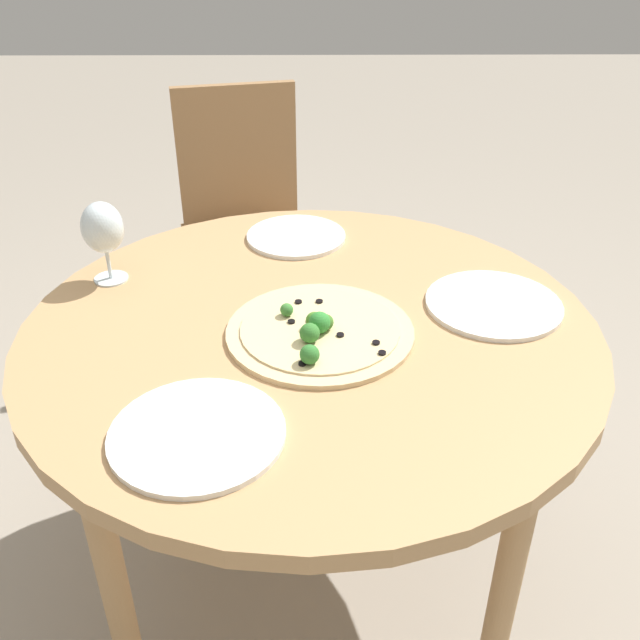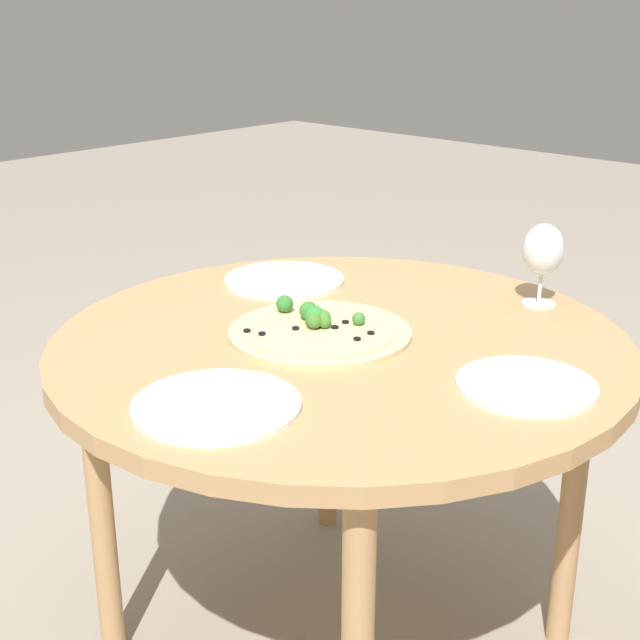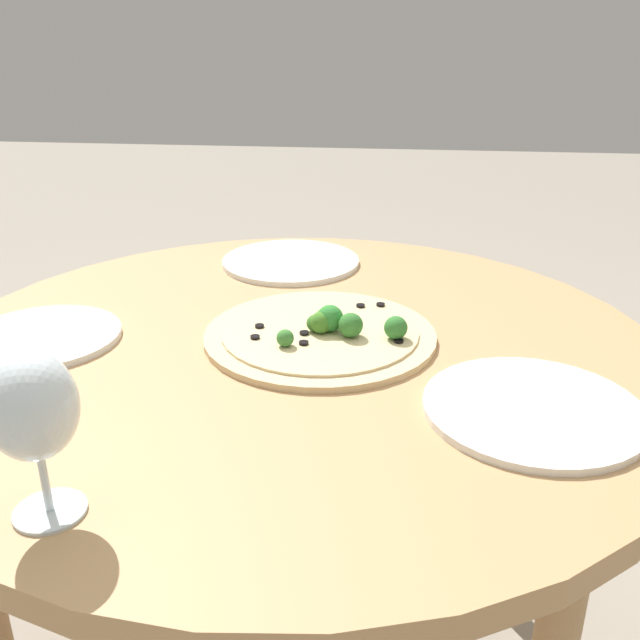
{
  "view_description": "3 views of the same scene",
  "coord_description": "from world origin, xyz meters",
  "px_view_note": "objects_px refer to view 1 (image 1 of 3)",
  "views": [
    {
      "loc": [
        -1.15,
        -0.01,
        1.43
      ],
      "look_at": [
        -0.04,
        -0.02,
        0.74
      ],
      "focal_mm": 40.0,
      "sensor_mm": 36.0,
      "label": 1
    },
    {
      "loc": [
        1.04,
        -1.18,
        1.32
      ],
      "look_at": [
        -0.04,
        -0.02,
        0.74
      ],
      "focal_mm": 50.0,
      "sensor_mm": 36.0,
      "label": 2
    },
    {
      "loc": [
        -0.15,
        0.95,
        1.16
      ],
      "look_at": [
        -0.04,
        -0.02,
        0.74
      ],
      "focal_mm": 40.0,
      "sensor_mm": 36.0,
      "label": 3
    }
  ],
  "objects_px": {
    "pizza": "(319,330)",
    "plate_near": "(494,304)",
    "plate_far": "(296,236)",
    "plate_side": "(197,434)",
    "wine_glass": "(103,229)",
    "chair": "(245,225)"
  },
  "relations": [
    {
      "from": "plate_side",
      "to": "chair",
      "type": "bearing_deg",
      "value": 1.86
    },
    {
      "from": "plate_near",
      "to": "plate_side",
      "type": "xyz_separation_m",
      "value": [
        -0.38,
        0.53,
        0.0
      ]
    },
    {
      "from": "wine_glass",
      "to": "plate_far",
      "type": "relative_size",
      "value": 0.75
    },
    {
      "from": "plate_near",
      "to": "plate_side",
      "type": "distance_m",
      "value": 0.66
    },
    {
      "from": "pizza",
      "to": "plate_side",
      "type": "xyz_separation_m",
      "value": [
        -0.28,
        0.19,
        -0.0
      ]
    },
    {
      "from": "plate_near",
      "to": "plate_far",
      "type": "relative_size",
      "value": 1.15
    },
    {
      "from": "plate_near",
      "to": "plate_far",
      "type": "xyz_separation_m",
      "value": [
        0.32,
        0.4,
        0.0
      ]
    },
    {
      "from": "pizza",
      "to": "plate_near",
      "type": "distance_m",
      "value": 0.36
    },
    {
      "from": "chair",
      "to": "wine_glass",
      "type": "xyz_separation_m",
      "value": [
        -0.77,
        0.21,
        0.34
      ]
    },
    {
      "from": "plate_near",
      "to": "plate_side",
      "type": "bearing_deg",
      "value": 125.64
    },
    {
      "from": "plate_near",
      "to": "plate_far",
      "type": "bearing_deg",
      "value": 51.34
    },
    {
      "from": "wine_glass",
      "to": "plate_far",
      "type": "xyz_separation_m",
      "value": [
        0.2,
        -0.39,
        -0.11
      ]
    },
    {
      "from": "plate_near",
      "to": "chair",
      "type": "bearing_deg",
      "value": 32.86
    },
    {
      "from": "plate_near",
      "to": "pizza",
      "type": "bearing_deg",
      "value": 106.35
    },
    {
      "from": "plate_far",
      "to": "chair",
      "type": "bearing_deg",
      "value": 17.24
    },
    {
      "from": "pizza",
      "to": "plate_far",
      "type": "distance_m",
      "value": 0.42
    },
    {
      "from": "wine_glass",
      "to": "plate_near",
      "type": "relative_size",
      "value": 0.65
    },
    {
      "from": "chair",
      "to": "pizza",
      "type": "xyz_separation_m",
      "value": [
        -0.99,
        -0.23,
        0.23
      ]
    },
    {
      "from": "pizza",
      "to": "wine_glass",
      "type": "bearing_deg",
      "value": 63.36
    },
    {
      "from": "wine_glass",
      "to": "plate_side",
      "type": "height_order",
      "value": "wine_glass"
    },
    {
      "from": "pizza",
      "to": "plate_side",
      "type": "height_order",
      "value": "pizza"
    },
    {
      "from": "chair",
      "to": "wine_glass",
      "type": "bearing_deg",
      "value": -117.73
    }
  ]
}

